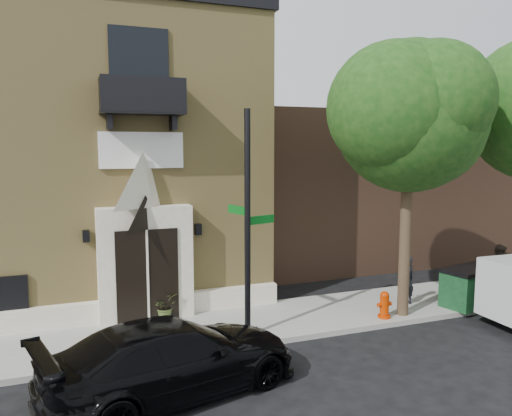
{
  "coord_description": "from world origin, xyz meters",
  "views": [
    {
      "loc": [
        -2.96,
        -11.15,
        4.99
      ],
      "look_at": [
        2.03,
        2.0,
        3.27
      ],
      "focal_mm": 35.0,
      "sensor_mm": 36.0,
      "label": 1
    }
  ],
  "objects_px": {
    "street_sign": "(248,224)",
    "pedestrian_far": "(499,270)",
    "fire_hydrant": "(384,305)",
    "dumpster": "(470,286)",
    "pedestrian_near": "(406,280)",
    "black_sedan": "(173,358)"
  },
  "relations": [
    {
      "from": "fire_hydrant",
      "to": "pedestrian_near",
      "type": "relative_size",
      "value": 0.51
    },
    {
      "from": "street_sign",
      "to": "dumpster",
      "type": "bearing_deg",
      "value": -17.16
    },
    {
      "from": "dumpster",
      "to": "pedestrian_far",
      "type": "distance_m",
      "value": 1.78
    },
    {
      "from": "dumpster",
      "to": "pedestrian_near",
      "type": "xyz_separation_m",
      "value": [
        -1.76,
        0.8,
        0.17
      ]
    },
    {
      "from": "pedestrian_near",
      "to": "pedestrian_far",
      "type": "relative_size",
      "value": 0.9
    },
    {
      "from": "fire_hydrant",
      "to": "pedestrian_near",
      "type": "xyz_separation_m",
      "value": [
        1.37,
        0.82,
        0.38
      ]
    },
    {
      "from": "street_sign",
      "to": "pedestrian_far",
      "type": "xyz_separation_m",
      "value": [
        8.89,
        0.39,
        -2.06
      ]
    },
    {
      "from": "street_sign",
      "to": "pedestrian_far",
      "type": "distance_m",
      "value": 9.13
    },
    {
      "from": "dumpster",
      "to": "pedestrian_near",
      "type": "distance_m",
      "value": 1.94
    },
    {
      "from": "dumpster",
      "to": "pedestrian_far",
      "type": "bearing_deg",
      "value": 4.85
    },
    {
      "from": "black_sedan",
      "to": "pedestrian_near",
      "type": "height_order",
      "value": "pedestrian_near"
    },
    {
      "from": "fire_hydrant",
      "to": "dumpster",
      "type": "bearing_deg",
      "value": 0.48
    },
    {
      "from": "dumpster",
      "to": "pedestrian_far",
      "type": "height_order",
      "value": "pedestrian_far"
    },
    {
      "from": "pedestrian_far",
      "to": "black_sedan",
      "type": "bearing_deg",
      "value": 104.86
    },
    {
      "from": "fire_hydrant",
      "to": "pedestrian_near",
      "type": "bearing_deg",
      "value": 31.01
    },
    {
      "from": "street_sign",
      "to": "pedestrian_far",
      "type": "bearing_deg",
      "value": -13.63
    },
    {
      "from": "pedestrian_near",
      "to": "pedestrian_far",
      "type": "bearing_deg",
      "value": 172.83
    },
    {
      "from": "street_sign",
      "to": "dumpster",
      "type": "height_order",
      "value": "street_sign"
    },
    {
      "from": "black_sedan",
      "to": "pedestrian_near",
      "type": "xyz_separation_m",
      "value": [
        7.81,
        2.82,
        0.14
      ]
    },
    {
      "from": "fire_hydrant",
      "to": "dumpster",
      "type": "height_order",
      "value": "dumpster"
    },
    {
      "from": "black_sedan",
      "to": "fire_hydrant",
      "type": "relative_size",
      "value": 6.86
    },
    {
      "from": "pedestrian_near",
      "to": "pedestrian_far",
      "type": "distance_m",
      "value": 3.46
    }
  ]
}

